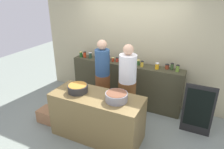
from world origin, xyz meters
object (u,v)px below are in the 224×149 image
Objects in this scene: preserve_jar_8 at (124,61)px; preserve_jar_13 at (172,66)px; preserve_jar_9 at (138,62)px; preserve_jar_12 at (167,67)px; preserve_jar_14 at (178,68)px; preserve_jar_3 at (98,56)px; preserve_jar_0 at (81,54)px; preserve_jar_1 at (85,55)px; preserve_jar_4 at (103,58)px; preserve_jar_2 at (90,55)px; preserve_jar_6 at (113,59)px; preserve_jar_10 at (142,64)px; preserve_jar_5 at (109,58)px; cook_in_cap at (127,88)px; preserve_jar_7 at (117,60)px; cooking_pot_center at (116,97)px; cooking_pot_left at (78,88)px; chalkboard_sign at (198,110)px; preserve_jar_11 at (157,66)px; cook_with_tongs at (103,81)px.

preserve_jar_8 is 1.01× the size of preserve_jar_13.
preserve_jar_9 is 0.65m from preserve_jar_12.
preserve_jar_8 is at bearing -176.90° from preserve_jar_14.
preserve_jar_13 reaches higher than preserve_jar_3.
preserve_jar_1 is at bearing 9.55° from preserve_jar_0.
preserve_jar_8 is (0.58, -0.03, 0.02)m from preserve_jar_4.
preserve_jar_2 reaches higher than preserve_jar_6.
preserve_jar_6 is 0.74m from preserve_jar_10.
preserve_jar_1 is 1.20× the size of preserve_jar_9.
preserve_jar_5 is 1.08m from cook_in_cap.
preserve_jar_7 is 0.27× the size of cooking_pot_center.
cook_in_cap reaches higher than preserve_jar_7.
preserve_jar_1 is 0.88m from preserve_jar_7.
preserve_jar_0 is 0.37× the size of cooking_pot_left.
chalkboard_sign is at bearing -9.01° from preserve_jar_0.
preserve_jar_11 is (0.97, -0.06, 0.02)m from preserve_jar_7.
preserve_jar_14 is 1.15m from cook_in_cap.
preserve_jar_0 reaches higher than preserve_jar_4.
preserve_jar_5 is 0.87× the size of preserve_jar_8.
preserve_jar_8 reaches higher than preserve_jar_11.
preserve_jar_0 is at bearing -178.92° from preserve_jar_14.
chalkboard_sign is at bearing -14.54° from preserve_jar_8.
cooking_pot_left is (-0.38, -1.36, -0.16)m from preserve_jar_8.
preserve_jar_2 is at bearing 179.08° from preserve_jar_4.
preserve_jar_12 reaches higher than cooking_pot_left.
preserve_jar_14 is 0.09× the size of cook_in_cap.
preserve_jar_10 is 0.36× the size of cooking_pot_left.
cook_in_cap reaches higher than preserve_jar_4.
preserve_jar_14 is at bearing 5.51° from preserve_jar_11.
cooking_pot_center is 0.75m from cook_in_cap.
preserve_jar_12 is (0.20, 0.10, -0.02)m from preserve_jar_11.
preserve_jar_5 is 0.08× the size of cook_with_tongs.
preserve_jar_3 reaches higher than preserve_jar_7.
preserve_jar_1 and preserve_jar_8 have the same top height.
preserve_jar_13 is (1.81, 0.04, 0.00)m from preserve_jar_3.
preserve_jar_11 is at bearing 27.21° from cook_with_tongs.
preserve_jar_9 is at bearing 16.55° from preserve_jar_8.
preserve_jar_2 is 0.94m from preserve_jar_8.
preserve_jar_1 is 1.37× the size of preserve_jar_7.
preserve_jar_9 is (1.05, 0.00, -0.01)m from preserve_jar_3.
cooking_pot_center is at bearing -62.49° from preserve_jar_6.
preserve_jar_4 is 0.93× the size of preserve_jar_12.
preserve_jar_4 is (0.36, -0.01, -0.02)m from preserve_jar_2.
preserve_jar_6 is at bearing 87.76° from cooking_pot_left.
preserve_jar_12 is at bearing 2.80° from preserve_jar_0.
chalkboard_sign is (2.08, 0.91, -0.43)m from cooking_pot_left.
preserve_jar_4 is 1.16m from cook_in_cap.
cooking_pot_left is 0.22× the size of cook_in_cap.
preserve_jar_7 is 0.64m from preserve_jar_10.
preserve_jar_0 is 0.76m from preserve_jar_5.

